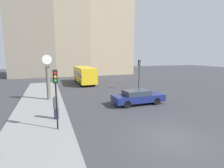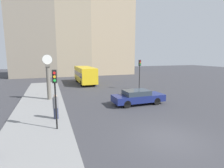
# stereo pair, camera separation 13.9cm
# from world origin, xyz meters

# --- Properties ---
(ground_plane) EXTENTS (120.00, 120.00, 0.00)m
(ground_plane) POSITION_xyz_m (0.00, 0.00, 0.00)
(ground_plane) COLOR #38383D
(sidewalk_corner) EXTENTS (3.97, 24.77, 0.12)m
(sidewalk_corner) POSITION_xyz_m (-6.77, 10.39, 0.06)
(sidewalk_corner) COLOR gray
(sidewalk_corner) RESTS_ON ground_plane
(building_row) EXTENTS (26.80, 5.00, 19.71)m
(building_row) POSITION_xyz_m (0.29, 33.02, 9.26)
(building_row) COLOR gray
(building_row) RESTS_ON ground_plane
(sedan_car) EXTENTS (4.77, 1.81, 1.32)m
(sedan_car) POSITION_xyz_m (1.65, 6.66, 0.69)
(sedan_car) COLOR navy
(sedan_car) RESTS_ON ground_plane
(bus_distant) EXTENTS (2.33, 7.62, 2.64)m
(bus_distant) POSITION_xyz_m (-0.57, 20.35, 1.51)
(bus_distant) COLOR gold
(bus_distant) RESTS_ON ground_plane
(traffic_light_near) EXTENTS (0.26, 0.24, 3.52)m
(traffic_light_near) POSITION_xyz_m (-5.63, 3.08, 2.65)
(traffic_light_near) COLOR black
(traffic_light_near) RESTS_ON sidewalk_corner
(traffic_light_far) EXTENTS (0.26, 0.24, 3.90)m
(traffic_light_far) POSITION_xyz_m (5.25, 13.05, 2.79)
(traffic_light_far) COLOR black
(traffic_light_far) RESTS_ON ground_plane
(street_clock) EXTENTS (1.00, 0.49, 4.45)m
(street_clock) POSITION_xyz_m (-6.03, 10.87, 2.24)
(street_clock) COLOR #666056
(street_clock) RESTS_ON sidewalk_corner
(pedestrian_grey_jacket) EXTENTS (0.37, 0.37, 1.72)m
(pedestrian_grey_jacket) POSITION_xyz_m (-5.61, 4.90, 0.97)
(pedestrian_grey_jacket) COLOR #2D334C
(pedestrian_grey_jacket) RESTS_ON sidewalk_corner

